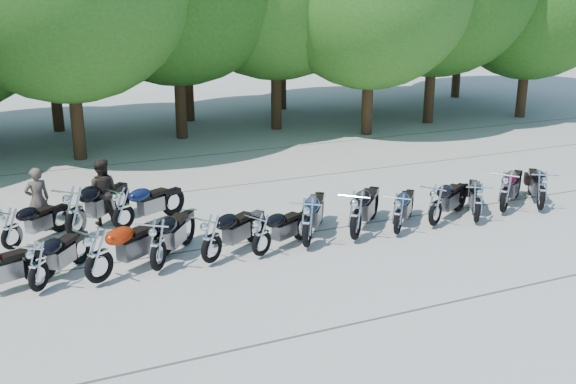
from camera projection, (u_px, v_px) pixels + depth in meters
name	position (u px, v px, depth m)	size (l,w,h in m)	color
ground	(315.00, 258.00, 14.85)	(90.00, 90.00, 0.00)	gray
motorcycle_1	(38.00, 265.00, 12.97)	(0.65, 2.12, 1.20)	black
motorcycle_2	(98.00, 254.00, 13.29)	(0.73, 2.40, 1.36)	#9B2005
motorcycle_3	(158.00, 243.00, 13.89)	(0.71, 2.34, 1.32)	black
motorcycle_4	(211.00, 237.00, 14.29)	(0.68, 2.25, 1.27)	black
motorcycle_5	(261.00, 234.00, 14.68)	(0.62, 2.03, 1.14)	black
motorcycle_6	(307.00, 221.00, 15.14)	(0.73, 2.40, 1.35)	#0B1A34
motorcycle_7	(356.00, 214.00, 15.58)	(0.74, 2.44, 1.38)	black
motorcycle_8	(398.00, 213.00, 15.97)	(0.64, 2.10, 1.19)	#0D1C3C
motorcycle_9	(436.00, 204.00, 16.51)	(0.67, 2.21, 1.25)	black
motorcycle_10	(478.00, 202.00, 16.77)	(0.64, 2.12, 1.20)	black
motorcycle_11	(505.00, 191.00, 17.47)	(0.71, 2.33, 1.32)	#39071B
motorcycle_12	(542.00, 189.00, 17.67)	(0.68, 2.22, 1.26)	black
motorcycle_13	(11.00, 228.00, 15.04)	(0.62, 2.03, 1.15)	black
motorcycle_14	(75.00, 210.00, 15.71)	(0.78, 2.57, 1.45)	black
motorcycle_15	(123.00, 208.00, 16.24)	(0.67, 2.21, 1.25)	#0C1638
rider_0	(37.00, 200.00, 16.24)	(0.59, 0.38, 1.61)	brown
rider_1	(102.00, 191.00, 16.75)	(0.82, 0.64, 1.69)	black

